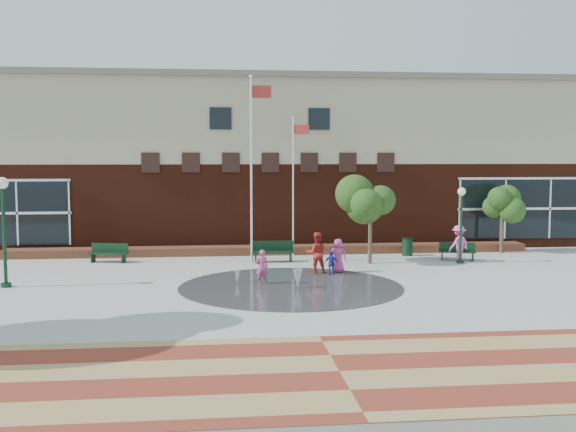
{
  "coord_description": "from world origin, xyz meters",
  "views": [
    {
      "loc": [
        -2.75,
        -21.75,
        4.9
      ],
      "look_at": [
        0.0,
        4.0,
        2.6
      ],
      "focal_mm": 42.0,
      "sensor_mm": 36.0,
      "label": 1
    }
  ],
  "objects": [
    {
      "name": "bench_left",
      "position": [
        -7.73,
        9.7,
        0.29
      ],
      "size": [
        1.84,
        0.9,
        0.89
      ],
      "rotation": [
        0.0,
        0.0,
        -0.24
      ],
      "color": "#12311C",
      "rests_on": "ground"
    },
    {
      "name": "plaza_concrete",
      "position": [
        0.0,
        4.0,
        0.0
      ],
      "size": [
        46.0,
        18.0,
        0.01
      ],
      "primitive_type": "cube",
      "color": "#A8A8A0",
      "rests_on": "ground"
    },
    {
      "name": "paver_band",
      "position": [
        0.0,
        -7.0,
        0.0
      ],
      "size": [
        46.0,
        6.0,
        0.01
      ],
      "primitive_type": "cube",
      "color": "maroon",
      "rests_on": "ground"
    },
    {
      "name": "lamp_right",
      "position": [
        8.34,
        7.76,
        2.17
      ],
      "size": [
        0.37,
        0.37,
        3.49
      ],
      "color": "#12311C",
      "rests_on": "ground"
    },
    {
      "name": "flower_bed",
      "position": [
        0.0,
        11.6,
        0.0
      ],
      "size": [
        26.0,
        1.2,
        0.4
      ],
      "primitive_type": "cube",
      "color": "maroon",
      "rests_on": "ground"
    },
    {
      "name": "water_jet_a",
      "position": [
        0.21,
        2.61,
        0.0
      ],
      "size": [
        0.37,
        0.37,
        0.72
      ],
      "primitive_type": "cone",
      "rotation": [
        3.14,
        0.0,
        0.0
      ],
      "color": "white",
      "rests_on": "ground"
    },
    {
      "name": "ground",
      "position": [
        0.0,
        0.0,
        0.0
      ],
      "size": [
        120.0,
        120.0,
        0.0
      ],
      "primitive_type": "plane",
      "color": "#666056",
      "rests_on": "ground"
    },
    {
      "name": "flagpole_left",
      "position": [
        -1.1,
        9.06,
        4.77
      ],
      "size": [
        1.01,
        0.16,
        8.57
      ],
      "rotation": [
        0.0,
        0.0,
        -0.01
      ],
      "color": "white",
      "rests_on": "ground"
    },
    {
      "name": "bench_mid",
      "position": [
        -0.15,
        9.03,
        0.32
      ],
      "size": [
        1.95,
        0.55,
        0.98
      ],
      "rotation": [
        0.0,
        0.0,
        -0.0
      ],
      "color": "#12311C",
      "rests_on": "ground"
    },
    {
      "name": "splash_pad",
      "position": [
        0.0,
        3.0,
        0.0
      ],
      "size": [
        8.4,
        8.4,
        0.01
      ],
      "primitive_type": "cylinder",
      "color": "#383A3D",
      "rests_on": "ground"
    },
    {
      "name": "tree_mid",
      "position": [
        4.21,
        8.13,
        3.08
      ],
      "size": [
        2.5,
        2.5,
        4.23
      ],
      "color": "#403225",
      "rests_on": "ground"
    },
    {
      "name": "water_jet_b",
      "position": [
        -1.98,
        3.92,
        0.0
      ],
      "size": [
        0.23,
        0.23,
        0.51
      ],
      "primitive_type": "cone",
      "rotation": [
        3.14,
        0.0,
        0.0
      ],
      "color": "white",
      "rests_on": "ground"
    },
    {
      "name": "child_blue",
      "position": [
        1.94,
        5.27,
        0.51
      ],
      "size": [
        0.65,
        0.47,
        1.02
      ],
      "primitive_type": "imported",
      "rotation": [
        0.0,
        0.0,
        2.74
      ],
      "color": "#202FA2",
      "rests_on": "ground"
    },
    {
      "name": "tree_small_right",
      "position": [
        11.61,
        10.76,
        2.57
      ],
      "size": [
        2.06,
        2.06,
        3.53
      ],
      "color": "#403225",
      "rests_on": "ground"
    },
    {
      "name": "person_bench",
      "position": [
        8.37,
        8.06,
        0.87
      ],
      "size": [
        1.29,
        1.05,
        1.73
      ],
      "primitive_type": "imported",
      "rotation": [
        0.0,
        0.0,
        3.58
      ],
      "color": "#E963BF",
      "rests_on": "ground"
    },
    {
      "name": "adult_pink",
      "position": [
        2.33,
        5.92,
        0.72
      ],
      "size": [
        0.83,
        0.68,
        1.45
      ],
      "primitive_type": "imported",
      "rotation": [
        0.0,
        0.0,
        2.78
      ],
      "color": "#C8408C",
      "rests_on": "ground"
    },
    {
      "name": "adult_red",
      "position": [
        1.39,
        5.77,
        0.88
      ],
      "size": [
        0.87,
        0.69,
        1.75
      ],
      "primitive_type": "imported",
      "rotation": [
        0.0,
        0.0,
        3.11
      ],
      "color": "red",
      "rests_on": "ground"
    },
    {
      "name": "trash_can",
      "position": [
        6.59,
        10.31,
        0.46
      ],
      "size": [
        0.55,
        0.55,
        0.91
      ],
      "color": "#12311C",
      "rests_on": "ground"
    },
    {
      "name": "library_building",
      "position": [
        0.0,
        17.48,
        4.64
      ],
      "size": [
        44.4,
        10.4,
        9.2
      ],
      "color": "#4A1B0F",
      "rests_on": "ground"
    },
    {
      "name": "bench_right",
      "position": [
        8.52,
        8.61,
        0.27
      ],
      "size": [
        1.74,
        0.93,
        0.84
      ],
      "rotation": [
        0.0,
        0.0,
        -0.29
      ],
      "color": "#12311C",
      "rests_on": "ground"
    },
    {
      "name": "lamp_left",
      "position": [
        -10.61,
        4.09,
        2.57
      ],
      "size": [
        0.44,
        0.44,
        4.14
      ],
      "color": "#12311C",
      "rests_on": "ground"
    },
    {
      "name": "child_splash",
      "position": [
        -1.04,
        3.69,
        0.67
      ],
      "size": [
        0.51,
        0.35,
        1.35
      ],
      "primitive_type": "imported",
      "rotation": [
        0.0,
        0.0,
        3.2
      ],
      "color": "#D0477E",
      "rests_on": "ground"
    },
    {
      "name": "flagpole_right",
      "position": [
        1.04,
        10.99,
        3.82
      ],
      "size": [
        0.82,
        0.26,
        6.83
      ],
      "rotation": [
        0.0,
        0.0,
        -0.24
      ],
      "color": "white",
      "rests_on": "ground"
    }
  ]
}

